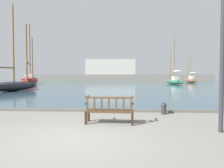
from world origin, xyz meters
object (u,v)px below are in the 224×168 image
sailboat_far_starboard (13,85)px  mooring_bollard (164,108)px  sailboat_mid_port (174,81)px  lamp_post (223,38)px  sailboat_nearest_starboard (30,79)px  sailboat_centre_channel (191,80)px  park_bench (110,110)px

sailboat_far_starboard → mooring_bollard: size_ratio=17.69×
sailboat_mid_port → lamp_post: 32.69m
sailboat_nearest_starboard → sailboat_centre_channel: (32.35, 9.38, -0.31)m
mooring_bollard → lamp_post: 3.71m
park_bench → lamp_post: 4.00m
sailboat_mid_port → sailboat_nearest_starboard: (-26.80, -1.64, 0.30)m
sailboat_mid_port → sailboat_far_starboard: 27.49m
sailboat_far_starboard → sailboat_centre_channel: bearing=44.5°
park_bench → sailboat_mid_port: size_ratio=0.19×
sailboat_mid_port → mooring_bollard: 30.34m
park_bench → sailboat_centre_channel: sailboat_centre_channel is taller
sailboat_far_starboard → sailboat_centre_channel: size_ratio=1.25×
sailboat_nearest_starboard → mooring_bollard: (18.95, -27.67, -0.78)m
sailboat_far_starboard → mooring_bollard: (12.87, -11.23, -0.46)m
park_bench → lamp_post: size_ratio=0.37×
sailboat_mid_port → sailboat_centre_channel: bearing=54.4°
park_bench → sailboat_far_starboard: 16.84m
sailboat_mid_port → sailboat_centre_channel: 9.53m
sailboat_mid_port → lamp_post: size_ratio=1.98×
sailboat_nearest_starboard → lamp_post: bearing=-56.5°
lamp_post → sailboat_nearest_starboard: bearing=123.5°
sailboat_centre_channel → lamp_post: sailboat_centre_channel is taller
sailboat_centre_channel → mooring_bollard: size_ratio=14.10×
sailboat_centre_channel → lamp_post: (-12.33, -39.67, 1.92)m
lamp_post → sailboat_centre_channel: bearing=72.7°
lamp_post → sailboat_far_starboard: bearing=135.2°
mooring_bollard → sailboat_far_starboard: bearing=138.9°
sailboat_nearest_starboard → mooring_bollard: size_ratio=22.76×
sailboat_mid_port → sailboat_centre_channel: sailboat_mid_port is taller
park_bench → sailboat_mid_port: sailboat_mid_port is taller
sailboat_mid_port → sailboat_nearest_starboard: size_ratio=0.78×
sailboat_nearest_starboard → sailboat_centre_channel: size_ratio=1.61×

